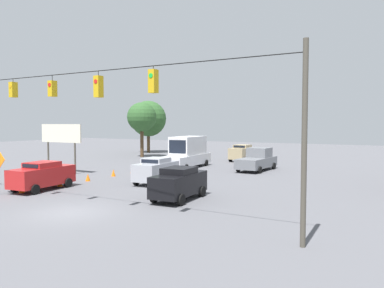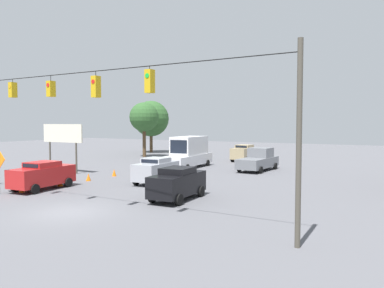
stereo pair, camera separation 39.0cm
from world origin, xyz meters
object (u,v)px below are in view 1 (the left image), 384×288
(sedan_black_crossing_near, at_px, (179,183))
(traffic_cone_second, at_px, (60,182))
(sedan_red_parked_shoulder, at_px, (42,175))
(traffic_cone_third, at_px, (88,177))
(sedan_tan_withflow_deep, at_px, (242,153))
(tree_horizon_left, at_px, (142,117))
(sedan_silver_withflow_mid, at_px, (156,170))
(tree_horizon_right, at_px, (148,119))
(overhead_signal_span, at_px, (77,115))
(pickup_truck_grey_oncoming_deep, at_px, (257,160))
(roadside_billboard, at_px, (61,136))
(box_truck_white_withflow_far, at_px, (187,152))
(traffic_cone_fourth, at_px, (113,173))
(traffic_cone_nearest, at_px, (22,188))
(traffic_cone_fifth, at_px, (132,170))

(sedan_black_crossing_near, xyz_separation_m, traffic_cone_second, (9.75, 0.19, -0.69))
(sedan_red_parked_shoulder, relative_size, traffic_cone_third, 7.87)
(sedan_tan_withflow_deep, distance_m, tree_horizon_left, 14.31)
(sedan_silver_withflow_mid, relative_size, tree_horizon_left, 0.58)
(tree_horizon_right, bearing_deg, overhead_signal_span, 120.70)
(overhead_signal_span, height_order, traffic_cone_third, overhead_signal_span)
(traffic_cone_second, bearing_deg, tree_horizon_right, -65.65)
(overhead_signal_span, xyz_separation_m, tree_horizon_left, (15.71, -26.16, 0.38))
(sedan_black_crossing_near, bearing_deg, sedan_red_parked_shoulder, 10.14)
(pickup_truck_grey_oncoming_deep, distance_m, traffic_cone_third, 15.67)
(sedan_red_parked_shoulder, relative_size, roadside_billboard, 0.93)
(box_truck_white_withflow_far, height_order, tree_horizon_right, tree_horizon_right)
(pickup_truck_grey_oncoming_deep, distance_m, sedan_red_parked_shoulder, 19.22)
(traffic_cone_third, bearing_deg, traffic_cone_fourth, -89.53)
(overhead_signal_span, bearing_deg, sedan_black_crossing_near, -120.86)
(traffic_cone_second, height_order, tree_horizon_right, tree_horizon_right)
(traffic_cone_nearest, height_order, tree_horizon_right, tree_horizon_right)
(traffic_cone_fourth, relative_size, traffic_cone_fifth, 1.00)
(sedan_black_crossing_near, relative_size, pickup_truck_grey_oncoming_deep, 0.77)
(overhead_signal_span, distance_m, traffic_cone_third, 11.13)
(sedan_black_crossing_near, bearing_deg, overhead_signal_span, 59.14)
(sedan_tan_withflow_deep, relative_size, traffic_cone_second, 6.82)
(sedan_silver_withflow_mid, distance_m, tree_horizon_left, 22.49)
(traffic_cone_third, height_order, roadside_billboard, roadside_billboard)
(overhead_signal_span, relative_size, tree_horizon_left, 3.17)
(sedan_black_crossing_near, height_order, tree_horizon_left, tree_horizon_left)
(pickup_truck_grey_oncoming_deep, distance_m, sedan_tan_withflow_deep, 8.55)
(traffic_cone_second, bearing_deg, overhead_signal_span, 144.91)
(overhead_signal_span, bearing_deg, sedan_red_parked_shoulder, -25.78)
(box_truck_white_withflow_far, relative_size, sedan_tan_withflow_deep, 1.84)
(box_truck_white_withflow_far, bearing_deg, sedan_red_parked_shoulder, 82.15)
(traffic_cone_nearest, relative_size, roadside_billboard, 0.12)
(sedan_tan_withflow_deep, bearing_deg, sedan_black_crossing_near, 102.65)
(traffic_cone_fourth, bearing_deg, sedan_silver_withflow_mid, 166.24)
(pickup_truck_grey_oncoming_deep, xyz_separation_m, traffic_cone_fifth, (9.20, 7.20, -0.69))
(overhead_signal_span, distance_m, traffic_cone_second, 9.47)
(traffic_cone_fifth, bearing_deg, roadside_billboard, 28.06)
(sedan_red_parked_shoulder, bearing_deg, box_truck_white_withflow_far, -97.85)
(traffic_cone_third, relative_size, tree_horizon_left, 0.08)
(sedan_red_parked_shoulder, distance_m, roadside_billboard, 9.23)
(tree_horizon_right, bearing_deg, traffic_cone_second, 114.35)
(box_truck_white_withflow_far, xyz_separation_m, sedan_red_parked_shoulder, (2.15, 15.61, -0.55))
(box_truck_white_withflow_far, distance_m, roadside_billboard, 12.07)
(box_truck_white_withflow_far, xyz_separation_m, tree_horizon_left, (11.17, -7.31, 3.71))
(sedan_silver_withflow_mid, bearing_deg, traffic_cone_nearest, 53.65)
(sedan_red_parked_shoulder, bearing_deg, traffic_cone_second, -86.58)
(overhead_signal_span, height_order, traffic_cone_nearest, overhead_signal_span)
(traffic_cone_second, distance_m, traffic_cone_fifth, 8.24)
(traffic_cone_fourth, bearing_deg, traffic_cone_fifth, -89.45)
(traffic_cone_third, height_order, tree_horizon_right, tree_horizon_right)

